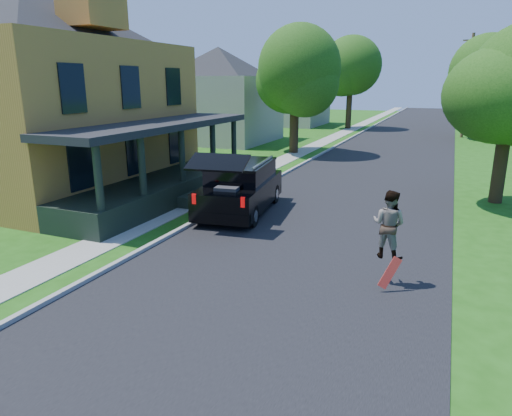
% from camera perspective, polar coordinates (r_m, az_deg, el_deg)
% --- Properties ---
extents(ground, '(140.00, 140.00, 0.00)m').
position_cam_1_polar(ground, '(10.63, 0.88, -10.25)').
color(ground, '#1F5210').
rests_on(ground, ground).
extents(street, '(8.00, 120.00, 0.02)m').
position_cam_1_polar(street, '(29.46, 15.76, 5.92)').
color(street, black).
rests_on(street, ground).
extents(curb, '(0.15, 120.00, 0.12)m').
position_cam_1_polar(curb, '(30.22, 8.10, 6.58)').
color(curb, gray).
rests_on(curb, ground).
extents(sidewalk, '(1.30, 120.00, 0.03)m').
position_cam_1_polar(sidewalk, '(30.65, 5.28, 6.79)').
color(sidewalk, gray).
rests_on(sidewalk, ground).
extents(front_walk, '(6.50, 1.20, 0.03)m').
position_cam_1_polar(front_walk, '(20.34, -17.90, 1.63)').
color(front_walk, gray).
rests_on(front_walk, ground).
extents(main_house, '(15.56, 15.56, 10.10)m').
position_cam_1_polar(main_house, '(22.13, -25.75, 14.84)').
color(main_house, '#B77B35').
rests_on(main_house, ground).
extents(neighbor_house_mid, '(12.78, 12.78, 8.30)m').
position_cam_1_polar(neighbor_house_mid, '(37.05, -4.66, 14.82)').
color(neighbor_house_mid, gray).
rests_on(neighbor_house_mid, ground).
extents(neighbor_house_far, '(12.78, 12.78, 8.30)m').
position_cam_1_polar(neighbor_house_far, '(51.78, 3.81, 15.02)').
color(neighbor_house_far, gray).
rests_on(neighbor_house_far, ground).
extents(black_suv, '(2.65, 5.46, 2.44)m').
position_cam_1_polar(black_suv, '(16.49, -1.96, 2.60)').
color(black_suv, black).
rests_on(black_suv, ground).
extents(skateboarder, '(0.91, 0.79, 1.60)m').
position_cam_1_polar(skateboarder, '(10.90, 16.25, -1.96)').
color(skateboarder, black).
rests_on(skateboarder, ground).
extents(skateboard, '(0.47, 0.36, 0.75)m').
position_cam_1_polar(skateboard, '(10.82, 16.38, -7.87)').
color(skateboard, '#A8190E').
rests_on(skateboard, ground).
extents(tree_left_mid, '(6.08, 5.76, 8.08)m').
position_cam_1_polar(tree_left_mid, '(30.69, 4.86, 16.60)').
color(tree_left_mid, black).
rests_on(tree_left_mid, ground).
extents(tree_left_far, '(6.56, 6.64, 9.27)m').
position_cam_1_polar(tree_left_far, '(47.90, 11.78, 17.07)').
color(tree_left_far, black).
rests_on(tree_left_far, ground).
extents(tree_right_near, '(5.45, 5.14, 7.30)m').
position_cam_1_polar(tree_right_near, '(19.94, 29.35, 14.39)').
color(tree_right_near, black).
rests_on(tree_right_near, ground).
extents(tree_right_mid, '(6.22, 6.26, 8.41)m').
position_cam_1_polar(tree_right_mid, '(42.48, 26.73, 14.98)').
color(tree_right_mid, black).
rests_on(tree_right_mid, ground).
extents(tree_right_far, '(5.73, 5.51, 9.05)m').
position_cam_1_polar(tree_right_far, '(56.95, 28.85, 15.15)').
color(tree_right_far, black).
rests_on(tree_right_far, ground).
extents(utility_pole_far, '(1.48, 0.33, 8.43)m').
position_cam_1_polar(utility_pole_far, '(43.03, 24.93, 13.77)').
color(utility_pole_far, '#3C2F1C').
rests_on(utility_pole_far, ground).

